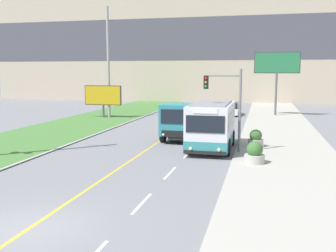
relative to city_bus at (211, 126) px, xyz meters
The scene contains 12 objects.
ground_plane 14.68m from the city_bus, 105.74° to the right, with size 300.00×300.00×0.00m, color slate.
lane_marking_centre 11.81m from the city_bus, 107.63° to the right, with size 2.88×140.00×0.01m.
apartment_block_background 43.83m from the city_bus, 95.28° to the left, with size 80.00×8.04×19.34m.
city_bus is the anchor object (origin of this frame).
dump_truck 3.81m from the city_bus, 131.72° to the left, with size 2.48×6.25×2.69m.
car_distant 20.55m from the city_bus, 91.06° to the left, with size 1.80×4.30×1.45m.
utility_pole_far 20.33m from the city_bus, 130.76° to the left, with size 1.80×0.28×11.66m.
traffic_light_mast 2.14m from the city_bus, 31.52° to the right, with size 2.28×0.32×5.07m.
billboard_large 21.90m from the city_bus, 77.92° to the left, with size 4.95×0.24×7.07m.
billboard_small 20.17m from the city_bus, 132.39° to the left, with size 4.11×0.24×3.45m.
planter_round_near 4.53m from the city_bus, 51.64° to the right, with size 1.07×1.07×1.18m.
planter_round_second 3.17m from the city_bus, 25.96° to the left, with size 0.99×0.99×1.13m.
Camera 1 is at (7.04, -10.38, 4.90)m, focal length 42.00 mm.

